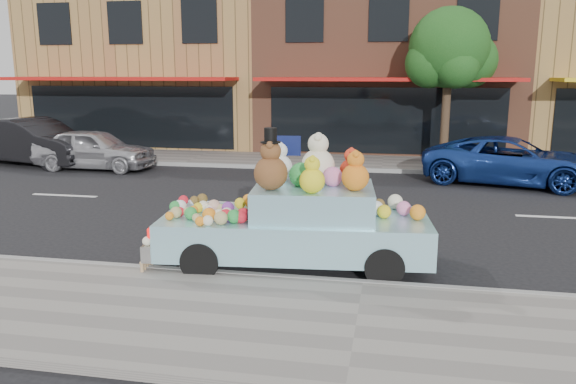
% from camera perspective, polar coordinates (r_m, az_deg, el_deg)
% --- Properties ---
extents(ground, '(120.00, 120.00, 0.00)m').
position_cam_1_polar(ground, '(13.27, 8.88, -1.76)').
color(ground, black).
rests_on(ground, ground).
extents(near_sidewalk, '(60.00, 3.00, 0.12)m').
position_cam_1_polar(near_sidewalk, '(7.10, 6.89, -13.73)').
color(near_sidewalk, gray).
rests_on(near_sidewalk, ground).
extents(far_sidewalk, '(60.00, 3.00, 0.12)m').
position_cam_1_polar(far_sidewalk, '(19.63, 9.59, 2.89)').
color(far_sidewalk, gray).
rests_on(far_sidewalk, ground).
extents(near_kerb, '(60.00, 0.12, 0.13)m').
position_cam_1_polar(near_kerb, '(8.47, 7.62, -9.32)').
color(near_kerb, gray).
rests_on(near_kerb, ground).
extents(far_kerb, '(60.00, 0.12, 0.13)m').
position_cam_1_polar(far_kerb, '(18.15, 9.48, 2.16)').
color(far_kerb, gray).
rests_on(far_kerb, ground).
extents(storefront_left, '(10.00, 9.80, 7.30)m').
position_cam_1_polar(storefront_left, '(26.94, -12.15, 12.89)').
color(storefront_left, olive).
rests_on(storefront_left, ground).
extents(storefront_mid, '(10.00, 9.80, 7.30)m').
position_cam_1_polar(storefront_mid, '(24.87, 10.21, 13.06)').
color(storefront_mid, brown).
rests_on(storefront_mid, ground).
extents(street_tree, '(3.00, 2.70, 5.22)m').
position_cam_1_polar(street_tree, '(19.51, 16.10, 13.25)').
color(street_tree, '#38281C').
rests_on(street_tree, ground).
extents(car_silver, '(3.99, 1.68, 1.35)m').
position_cam_1_polar(car_silver, '(19.45, -19.08, 4.14)').
color(car_silver, silver).
rests_on(car_silver, ground).
extents(car_blue, '(5.25, 3.41, 1.34)m').
position_cam_1_polar(car_blue, '(17.15, 21.75, 2.94)').
color(car_blue, navy).
rests_on(car_blue, ground).
extents(car_dark, '(5.12, 2.72, 1.60)m').
position_cam_1_polar(car_dark, '(21.19, -24.40, 4.67)').
color(car_dark, black).
rests_on(car_dark, ground).
extents(art_car, '(4.63, 2.16, 2.31)m').
position_cam_1_polar(art_car, '(9.15, 0.86, -2.80)').
color(art_car, black).
rests_on(art_car, ground).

